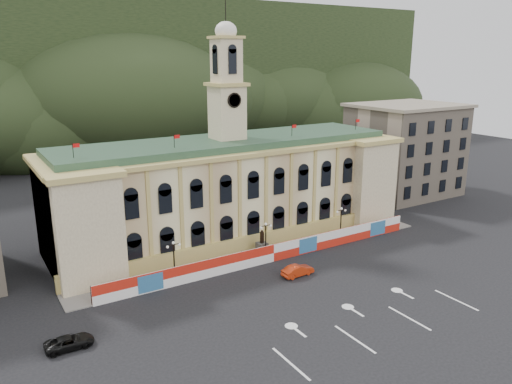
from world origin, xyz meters
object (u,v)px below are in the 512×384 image
lamp_center (266,236)px  statue (262,247)px  red_sedan (298,270)px  black_suv (69,342)px

lamp_center → statue: bearing=90.0°
red_sedan → black_suv: bearing=90.9°
black_suv → lamp_center: bearing=-70.8°
statue → red_sedan: size_ratio=0.82×
red_sedan → lamp_center: bearing=-2.0°
statue → lamp_center: size_ratio=0.72×
statue → red_sedan: 8.63m
statue → black_suv: size_ratio=0.78×
black_suv → red_sedan: bearing=-85.2°
lamp_center → red_sedan: 7.97m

